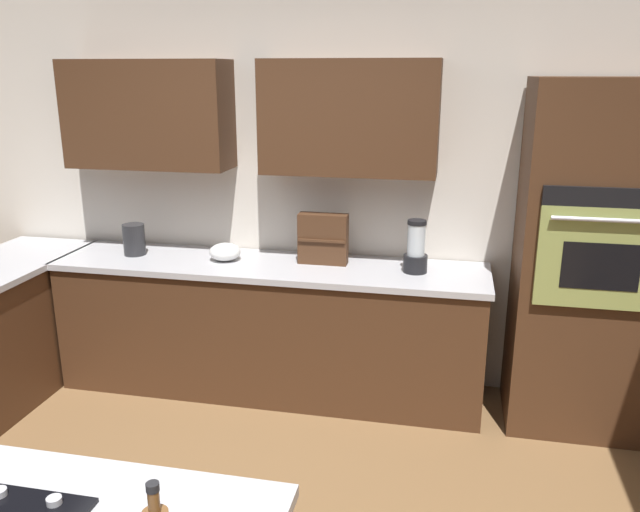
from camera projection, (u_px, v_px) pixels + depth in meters
wall_back at (284, 175)px, 4.30m from camera, size 6.00×0.44×2.60m
lower_cabinets_back at (270, 330)px, 4.28m from camera, size 2.80×0.60×0.86m
countertop_back at (268, 266)px, 4.16m from camera, size 2.84×0.64×0.04m
wall_oven at (588, 261)px, 3.72m from camera, size 0.80×0.66×2.08m
blender at (416, 250)px, 3.94m from camera, size 0.15×0.15×0.33m
mixing_bowl at (225, 252)px, 4.21m from camera, size 0.21×0.21×0.11m
spice_rack at (323, 239)px, 4.11m from camera, size 0.32×0.11×0.33m
kettle at (134, 239)px, 4.32m from camera, size 0.15×0.15×0.21m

